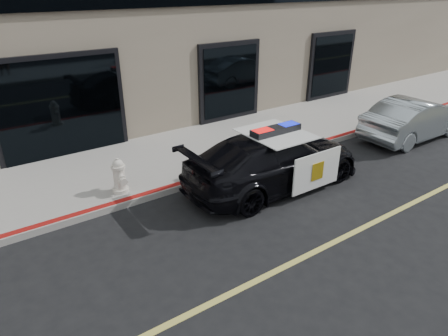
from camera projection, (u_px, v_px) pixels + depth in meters
ground at (250, 284)px, 6.58m from camera, size 120.00×120.00×0.00m
sidewalk_n at (127, 168)px, 10.45m from camera, size 60.00×3.50×0.15m
police_car at (274, 160)px, 9.48m from camera, size 2.13×4.62×1.51m
silver_sedan at (415, 119)px, 12.41m from camera, size 1.40×3.90×1.28m
fire_hydrant at (119, 176)px, 9.00m from camera, size 0.37×0.51×0.82m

